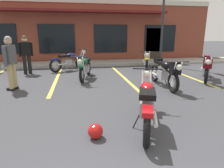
{
  "coord_description": "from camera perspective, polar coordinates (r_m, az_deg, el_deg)",
  "views": [
    {
      "loc": [
        -0.52,
        -0.61,
        1.73
      ],
      "look_at": [
        0.3,
        3.86,
        0.55
      ],
      "focal_mm": 30.9,
      "sensor_mm": 36.0,
      "label": 1
    }
  ],
  "objects": [
    {
      "name": "person_in_black_shirt",
      "position": [
        6.78,
        -27.89,
        6.3
      ],
      "size": [
        0.34,
        0.61,
        1.68
      ],
      "color": "black",
      "rests_on": "ground_plane"
    },
    {
      "name": "brick_storefront_building",
      "position": [
        15.42,
        -8.71,
        15.06
      ],
      "size": [
        16.47,
        7.14,
        3.8
      ],
      "color": "brown",
      "rests_on": "ground_plane"
    },
    {
      "name": "person_by_back_row",
      "position": [
        9.27,
        -24.13,
        8.5
      ],
      "size": [
        0.59,
        0.38,
        1.68
      ],
      "color": "black",
      "rests_on": "ground_plane"
    },
    {
      "name": "parking_lot_lamp_post",
      "position": [
        11.21,
        15.36,
        22.81
      ],
      "size": [
        0.24,
        0.76,
        5.36
      ],
      "color": "#2D2D33",
      "rests_on": "ground_plane"
    },
    {
      "name": "helmet_on_pavement",
      "position": [
        3.38,
        -4.92,
        -13.76
      ],
      "size": [
        0.26,
        0.26,
        0.26
      ],
      "color": "#B71414",
      "rests_on": "ground_plane"
    },
    {
      "name": "motorcycle_blue_standard",
      "position": [
        8.15,
        26.14,
        4.6
      ],
      "size": [
        1.42,
        1.83,
        0.98
      ],
      "color": "black",
      "rests_on": "ground_plane"
    },
    {
      "name": "motorcycle_silver_naked",
      "position": [
        9.84,
        10.18,
        6.94
      ],
      "size": [
        1.0,
        2.03,
        0.98
      ],
      "color": "black",
      "rests_on": "ground_plane"
    },
    {
      "name": "motorcycle_green_cafe_racer",
      "position": [
        6.55,
        15.37,
        3.47
      ],
      "size": [
        0.66,
        2.11,
        0.98
      ],
      "color": "black",
      "rests_on": "ground_plane"
    },
    {
      "name": "motorcycle_black_cruiser",
      "position": [
        7.67,
        -7.94,
        4.91
      ],
      "size": [
        0.81,
        2.08,
        0.98
      ],
      "color": "black",
      "rests_on": "ground_plane"
    },
    {
      "name": "sidewalk_kerb",
      "position": [
        11.41,
        -7.67,
        6.08
      ],
      "size": [
        22.0,
        1.8,
        0.14
      ],
      "primitive_type": "cube",
      "color": "#A8A59E",
      "rests_on": "ground_plane"
    },
    {
      "name": "painted_stall_lines",
      "position": [
        7.88,
        -6.33,
        1.83
      ],
      "size": [
        8.2,
        4.8,
        0.01
      ],
      "color": "#DBCC4C",
      "rests_on": "ground_plane"
    },
    {
      "name": "ground_plane",
      "position": [
        4.46,
        -2.91,
        -8.27
      ],
      "size": [
        80.0,
        80.0,
        0.0
      ],
      "primitive_type": "plane",
      "color": "#3D3D42"
    },
    {
      "name": "motorcycle_foreground_classic",
      "position": [
        3.75,
        10.21,
        -5.45
      ],
      "size": [
        1.02,
        2.03,
        0.98
      ],
      "color": "black",
      "rests_on": "ground_plane"
    },
    {
      "name": "motorcycle_orange_scrambler",
      "position": [
        9.67,
        -12.6,
        6.69
      ],
      "size": [
        1.8,
        1.47,
        0.98
      ],
      "color": "black",
      "rests_on": "ground_plane"
    }
  ]
}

